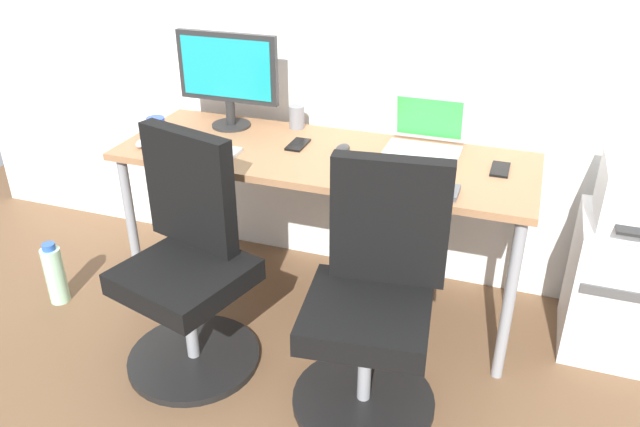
{
  "coord_description": "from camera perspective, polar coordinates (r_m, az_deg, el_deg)",
  "views": [
    {
      "loc": [
        0.8,
        -2.32,
        1.76
      ],
      "look_at": [
        0.0,
        -0.05,
        0.49
      ],
      "focal_mm": 35.27,
      "sensor_mm": 36.0,
      "label": 1
    }
  ],
  "objects": [
    {
      "name": "office_chair_right",
      "position": [
        2.28,
        4.9,
        -8.11
      ],
      "size": [
        0.54,
        0.54,
        0.94
      ],
      "color": "black",
      "rests_on": "ground"
    },
    {
      "name": "side_cabinet",
      "position": [
        2.86,
        26.21,
        -6.07
      ],
      "size": [
        0.46,
        0.41,
        0.59
      ],
      "color": "silver",
      "rests_on": "ground"
    },
    {
      "name": "open_laptop",
      "position": [
        2.7,
        9.49,
        6.73
      ],
      "size": [
        0.31,
        0.27,
        0.22
      ],
      "color": "silver",
      "rests_on": "desk"
    },
    {
      "name": "mouse_by_monitor",
      "position": [
        2.66,
        2.07,
        5.91
      ],
      "size": [
        0.06,
        0.1,
        0.03
      ],
      "primitive_type": "ellipsoid",
      "color": "#2D2D2D",
      "rests_on": "desk"
    },
    {
      "name": "desktop_monitor",
      "position": [
        2.92,
        -8.38,
        12.45
      ],
      "size": [
        0.48,
        0.18,
        0.43
      ],
      "color": "#262626",
      "rests_on": "desk"
    },
    {
      "name": "office_chair_left",
      "position": [
        2.53,
        -11.83,
        -4.67
      ],
      "size": [
        0.54,
        0.54,
        0.94
      ],
      "color": "black",
      "rests_on": "ground"
    },
    {
      "name": "phone_near_monitor",
      "position": [
        2.74,
        -2.02,
        6.27
      ],
      "size": [
        0.07,
        0.14,
        0.01
      ],
      "primitive_type": "cube",
      "color": "black",
      "rests_on": "desk"
    },
    {
      "name": "pen_cup",
      "position": [
        2.93,
        -2.12,
        8.74
      ],
      "size": [
        0.07,
        0.07,
        0.1
      ],
      "primitive_type": "cylinder",
      "color": "slate",
      "rests_on": "desk"
    },
    {
      "name": "coffee_mug",
      "position": [
        2.91,
        -14.63,
        7.56
      ],
      "size": [
        0.08,
        0.08,
        0.09
      ],
      "primitive_type": "cylinder",
      "color": "blue",
      "rests_on": "desk"
    },
    {
      "name": "back_wall",
      "position": [
        2.86,
        3.1,
        18.64
      ],
      "size": [
        4.4,
        0.04,
        2.6
      ],
      "primitive_type": "cube",
      "color": "white",
      "rests_on": "ground"
    },
    {
      "name": "desk",
      "position": [
        2.68,
        0.36,
        4.11
      ],
      "size": [
        1.76,
        0.62,
        0.75
      ],
      "color": "#996B47",
      "rests_on": "ground"
    },
    {
      "name": "mouse_by_laptop",
      "position": [
        2.83,
        -15.67,
        6.23
      ],
      "size": [
        0.06,
        0.1,
        0.03
      ],
      "primitive_type": "ellipsoid",
      "color": "silver",
      "rests_on": "desk"
    },
    {
      "name": "ground_plane",
      "position": [
        3.02,
        0.32,
        -7.74
      ],
      "size": [
        5.28,
        5.28,
        0.0
      ],
      "primitive_type": "plane",
      "color": "brown"
    },
    {
      "name": "keyboard_by_monitor",
      "position": [
        2.72,
        -10.78,
        5.73
      ],
      "size": [
        0.34,
        0.12,
        0.02
      ],
      "primitive_type": "cube",
      "color": "#B7B7B7",
      "rests_on": "desk"
    },
    {
      "name": "keyboard_by_laptop",
      "position": [
        2.36,
        8.41,
        2.42
      ],
      "size": [
        0.34,
        0.12,
        0.02
      ],
      "primitive_type": "cube",
      "color": "#515156",
      "rests_on": "desk"
    },
    {
      "name": "water_bottle_on_floor",
      "position": [
        3.18,
        -22.91,
        -5.09
      ],
      "size": [
        0.09,
        0.09,
        0.31
      ],
      "color": "#A5D8B2",
      "rests_on": "ground"
    },
    {
      "name": "phone_near_laptop",
      "position": [
        2.59,
        16.03,
        3.87
      ],
      "size": [
        0.07,
        0.14,
        0.01
      ],
      "primitive_type": "cube",
      "color": "black",
      "rests_on": "desk"
    }
  ]
}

